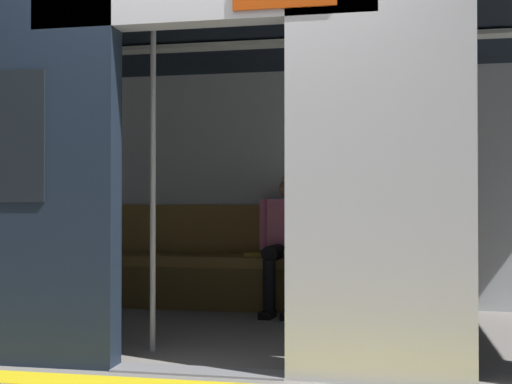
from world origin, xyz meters
The scene contains 7 objects.
ground_plane centered at (0.00, 0.00, 0.00)m, with size 60.00×60.00×0.00m, color gray.
train_car centered at (0.07, -1.18, 1.49)m, with size 6.40×2.69×2.25m.
bench_seat centered at (0.00, -2.18, 0.36)m, with size 3.01×0.44×0.47m.
person_seated centered at (-0.19, -2.12, 0.68)m, with size 0.55×0.70×1.19m.
handbag centered at (-0.56, -2.23, 0.55)m, with size 0.26×0.15×0.17m.
book centered at (0.15, -2.23, 0.48)m, with size 0.15×0.22×0.03m, color gold.
grab_pole_door centered at (0.43, -0.44, 1.06)m, with size 0.04×0.04×2.11m, color silver.
Camera 1 is at (-1.04, 3.64, 0.95)m, focal length 47.63 mm.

